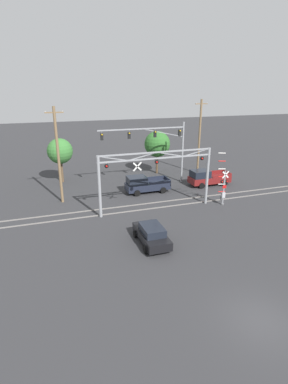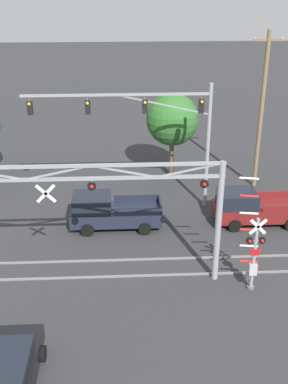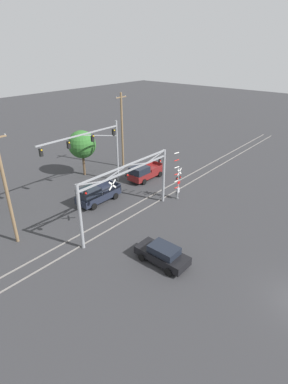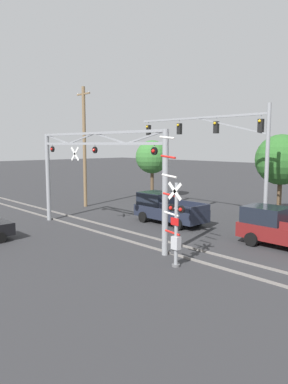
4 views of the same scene
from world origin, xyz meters
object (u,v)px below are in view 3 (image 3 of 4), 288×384
at_px(crossing_gantry, 127,185).
at_px(utility_pole_left, 6,189).
at_px(traffic_signal_span, 100,145).
at_px(background_tree_beyond_span, 82,145).
at_px(crossing_signal_mast, 178,183).
at_px(sedan_waiting, 163,254).
at_px(pickup_truck_lead, 96,194).
at_px(pickup_truck_following, 145,172).
at_px(utility_pole_right, 122,130).

xyz_separation_m(crossing_gantry, utility_pole_left, (-8.81, 5.15, 1.23)).
height_order(traffic_signal_span, background_tree_beyond_span, traffic_signal_span).
bearing_deg(traffic_signal_span, background_tree_beyond_span, 76.21).
bearing_deg(crossing_gantry, utility_pole_left, 149.66).
xyz_separation_m(crossing_signal_mast, sedan_waiting, (-9.84, -5.43, -1.12)).
bearing_deg(traffic_signal_span, pickup_truck_lead, -141.49).
bearing_deg(crossing_signal_mast, sedan_waiting, -151.09).
height_order(pickup_truck_following, utility_pole_right, utility_pole_right).
bearing_deg(sedan_waiting, utility_pole_right, 52.45).
height_order(pickup_truck_following, background_tree_beyond_span, background_tree_beyond_span).
bearing_deg(background_tree_beyond_span, pickup_truck_following, -60.55).
height_order(crossing_gantry, background_tree_beyond_span, background_tree_beyond_span).
relative_size(crossing_gantry, pickup_truck_lead, 2.26).
height_order(pickup_truck_following, sedan_waiting, pickup_truck_following).
distance_m(crossing_gantry, sedan_waiting, 7.56).
bearing_deg(utility_pole_left, background_tree_beyond_span, 28.43).
distance_m(traffic_signal_span, pickup_truck_following, 7.19).
relative_size(sedan_waiting, background_tree_beyond_span, 0.73).
bearing_deg(utility_pole_left, pickup_truck_following, 0.83).
bearing_deg(utility_pole_left, pickup_truck_lead, 1.09).
distance_m(pickup_truck_following, background_tree_beyond_span, 8.79).
height_order(utility_pole_left, utility_pole_right, utility_pole_right).
relative_size(pickup_truck_following, utility_pole_left, 0.52).
distance_m(sedan_waiting, utility_pole_left, 13.69).
bearing_deg(pickup_truck_lead, utility_pole_right, 28.80).
xyz_separation_m(pickup_truck_lead, pickup_truck_following, (8.25, 0.08, 0.00)).
xyz_separation_m(traffic_signal_span, sedan_waiting, (-6.40, -14.09, -4.55)).
relative_size(sedan_waiting, utility_pole_right, 0.43).
distance_m(traffic_signal_span, pickup_truck_lead, 5.87).
bearing_deg(crossing_gantry, pickup_truck_following, 31.41).
bearing_deg(background_tree_beyond_span, utility_pole_left, -151.57).
bearing_deg(pickup_truck_lead, pickup_truck_following, 0.53).
xyz_separation_m(sedan_waiting, utility_pole_right, (13.07, 17.00, 4.44)).
distance_m(crossing_signal_mast, background_tree_beyond_span, 13.80).
relative_size(pickup_truck_lead, utility_pole_right, 0.50).
relative_size(utility_pole_right, background_tree_beyond_span, 1.70).
bearing_deg(pickup_truck_following, sedan_waiting, -134.66).
xyz_separation_m(pickup_truck_lead, sedan_waiting, (-3.35, -11.66, -0.18)).
relative_size(utility_pole_left, background_tree_beyond_span, 1.67).
height_order(utility_pole_right, background_tree_beyond_span, utility_pole_right).
relative_size(crossing_signal_mast, pickup_truck_lead, 1.10).
bearing_deg(pickup_truck_lead, background_tree_beyond_span, 59.59).
xyz_separation_m(pickup_truck_lead, utility_pole_left, (-9.41, -0.18, 4.16)).
xyz_separation_m(crossing_gantry, sedan_waiting, (-2.74, -6.33, -3.11)).
bearing_deg(utility_pole_left, traffic_signal_span, 11.83).
distance_m(crossing_gantry, crossing_signal_mast, 7.43).
xyz_separation_m(traffic_signal_span, utility_pole_left, (-12.47, -2.61, -0.21)).
xyz_separation_m(crossing_signal_mast, pickup_truck_following, (1.76, 6.30, -0.94)).
relative_size(crossing_signal_mast, traffic_signal_span, 0.52).
distance_m(crossing_signal_mast, pickup_truck_following, 6.61).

